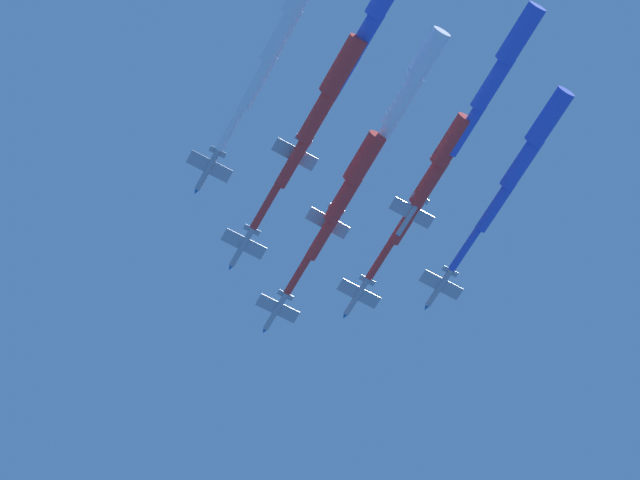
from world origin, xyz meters
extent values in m
cylinder|color=#9EA3AD|center=(11.04, -13.35, 165.79)|extent=(6.54, 7.69, 1.12)
cone|color=#1959A5|center=(14.23, -17.26, 165.79)|extent=(1.64, 1.68, 1.06)
cylinder|color=black|center=(8.04, -9.66, 165.79)|extent=(1.03, 0.99, 0.84)
ellipsoid|color=black|center=(12.28, -14.89, 166.26)|extent=(1.80, 1.96, 0.69)
cube|color=#9EA3AD|center=(10.70, -12.93, 165.74)|extent=(8.22, 7.39, 0.28)
cube|color=#1959A5|center=(13.69, -10.50, 165.87)|extent=(1.99, 2.23, 0.11)
cube|color=#1959A5|center=(7.71, -15.35, 165.74)|extent=(1.99, 2.23, 0.11)
cube|color=#9EA3AD|center=(8.66, -10.41, 165.79)|extent=(3.18, 2.87, 0.15)
cube|color=#1959A5|center=(8.64, -10.42, 166.74)|extent=(1.00, 1.18, 1.90)
cylinder|color=red|center=(5.11, -6.04, 165.79)|extent=(7.43, 8.68, 1.42)
cylinder|color=red|center=(-0.62, 0.54, 165.78)|extent=(7.98, 9.13, 2.13)
cylinder|color=red|center=(-5.80, 7.56, 165.79)|extent=(8.53, 9.58, 2.85)
cylinder|color=red|center=(-10.96, 14.61, 165.80)|extent=(9.08, 10.03, 3.56)
cylinder|color=#9EA3AD|center=(14.26, 2.17, 163.87)|extent=(6.57, 7.68, 1.13)
cone|color=#1959A5|center=(17.46, -1.74, 163.87)|extent=(1.65, 1.68, 1.07)
cylinder|color=black|center=(11.26, 5.84, 163.87)|extent=(1.03, 1.00, 0.84)
ellipsoid|color=black|center=(15.51, 0.63, 164.34)|extent=(1.80, 1.96, 0.70)
cube|color=#9EA3AD|center=(13.92, 2.59, 163.82)|extent=(8.21, 7.41, 0.34)
cube|color=#1959A5|center=(16.90, 5.02, 163.98)|extent=(2.00, 2.23, 0.12)
cube|color=#1959A5|center=(10.94, 0.15, 163.80)|extent=(2.00, 2.23, 0.12)
cube|color=#9EA3AD|center=(11.87, 5.09, 163.87)|extent=(3.17, 2.88, 0.17)
cube|color=#1959A5|center=(11.85, 5.08, 164.82)|extent=(1.01, 1.19, 1.90)
cylinder|color=red|center=(7.96, 9.88, 163.87)|extent=(8.26, 9.65, 1.43)
cylinder|color=red|center=(1.51, 17.30, 163.87)|extent=(8.81, 10.11, 2.15)
cylinder|color=red|center=(-4.39, 25.17, 163.88)|extent=(9.37, 10.56, 2.86)
cylinder|color=red|center=(-10.27, 33.05, 163.89)|extent=(9.92, 11.01, 3.58)
cylinder|color=#9EA3AD|center=(-4.80, -13.61, 166.86)|extent=(6.59, 7.69, 1.15)
cone|color=#1959A5|center=(-1.60, -17.51, 166.86)|extent=(1.67, 1.70, 1.09)
cylinder|color=black|center=(-7.81, -9.93, 166.86)|extent=(1.05, 1.01, 0.86)
ellipsoid|color=black|center=(-3.56, -15.15, 167.33)|extent=(1.81, 1.97, 0.71)
cube|color=#9EA3AD|center=(-5.14, -13.19, 166.81)|extent=(8.21, 7.41, 0.51)
cube|color=#1959A5|center=(-2.17, -10.75, 167.05)|extent=(2.00, 2.23, 0.13)
cube|color=#1959A5|center=(-8.12, -15.63, 166.71)|extent=(2.00, 2.23, 0.13)
cube|color=#9EA3AD|center=(-7.20, -10.68, 166.86)|extent=(3.17, 2.88, 0.24)
cube|color=#1959A5|center=(-7.23, -10.71, 167.81)|extent=(1.05, 1.21, 1.90)
cylinder|color=red|center=(-10.80, -6.28, 166.86)|extent=(7.58, 8.79, 1.46)
cylinder|color=red|center=(-16.64, 0.37, 166.85)|extent=(8.14, 9.25, 2.19)
cylinder|color=red|center=(-21.93, 7.47, 166.87)|extent=(8.71, 9.72, 2.92)
cylinder|color=red|center=(-27.19, 14.59, 166.88)|extent=(9.27, 10.18, 3.65)
cylinder|color=#9EA3AD|center=(-1.58, 1.91, 167.49)|extent=(6.66, 7.67, 1.17)
cone|color=#1959A5|center=(1.65, -1.98, 167.49)|extent=(1.69, 1.71, 1.11)
cylinder|color=black|center=(-4.61, 5.56, 167.49)|extent=(1.06, 1.02, 0.88)
ellipsoid|color=black|center=(-0.33, 0.36, 167.96)|extent=(1.83, 1.97, 0.73)
cube|color=#9EA3AD|center=(-1.92, 2.32, 167.44)|extent=(8.18, 7.44, 0.70)
cube|color=#1959A5|center=(1.03, 4.78, 167.76)|extent=(2.01, 2.22, 0.15)
cube|color=#1959A5|center=(-4.88, -0.14, 167.25)|extent=(2.01, 2.22, 0.15)
cube|color=#9EA3AD|center=(-3.99, 4.81, 167.49)|extent=(3.16, 2.89, 0.31)
cube|color=#1959A5|center=(-4.04, 4.77, 168.44)|extent=(1.08, 1.23, 1.90)
cylinder|color=white|center=(-7.75, 9.33, 167.49)|extent=(7.91, 9.09, 1.49)
cylinder|color=white|center=(-13.86, 16.21, 167.47)|extent=(8.49, 9.57, 2.23)
cylinder|color=white|center=(-19.43, 23.55, 167.50)|extent=(9.06, 10.04, 2.98)
cylinder|color=white|center=(-24.98, 30.91, 167.53)|extent=(9.63, 10.52, 3.72)
cylinder|color=#9EA3AD|center=(17.49, 17.68, 165.97)|extent=(6.58, 7.68, 1.13)
cone|color=#1959A5|center=(20.69, 13.77, 165.97)|extent=(1.66, 1.69, 1.08)
cylinder|color=black|center=(14.48, 21.35, 165.97)|extent=(1.04, 1.00, 0.85)
ellipsoid|color=black|center=(18.73, 16.14, 166.44)|extent=(1.81, 1.96, 0.70)
cube|color=#9EA3AD|center=(17.15, 18.10, 165.92)|extent=(8.21, 7.41, 0.39)
cube|color=#1959A5|center=(20.12, 20.53, 166.11)|extent=(2.00, 2.22, 0.12)
cube|color=#1959A5|center=(14.17, 15.66, 165.88)|extent=(2.00, 2.22, 0.12)
cube|color=#9EA3AD|center=(15.09, 20.60, 165.97)|extent=(3.17, 2.88, 0.19)
cube|color=#1959A5|center=(15.07, 20.59, 166.92)|extent=(1.02, 1.19, 1.90)
cylinder|color=white|center=(11.30, 25.24, 165.97)|extent=(8.00, 9.32, 1.44)
cylinder|color=white|center=(5.08, 32.37, 165.97)|extent=(8.56, 9.78, 2.16)
cylinder|color=white|center=(-0.59, 39.95, 165.98)|extent=(9.11, 10.24, 2.88)
cylinder|color=#9EA3AD|center=(-20.64, -13.87, 165.41)|extent=(6.60, 7.68, 1.14)
cone|color=#1959A5|center=(-17.43, -17.77, 165.41)|extent=(1.66, 1.69, 1.08)
cylinder|color=black|center=(-23.66, -10.20, 165.41)|extent=(1.04, 1.01, 0.86)
ellipsoid|color=black|center=(-19.40, -15.41, 165.87)|extent=(1.81, 1.97, 0.71)
cube|color=#9EA3AD|center=(-20.98, -13.45, 165.36)|extent=(8.20, 7.42, 0.46)
cube|color=#1959A5|center=(-18.01, -11.00, 165.57)|extent=(2.00, 2.22, 0.13)
cube|color=#1959A5|center=(-23.96, -15.89, 165.28)|extent=(2.00, 2.22, 0.13)
cube|color=#9EA3AD|center=(-23.04, -10.95, 165.41)|extent=(3.17, 2.88, 0.22)
cube|color=#1959A5|center=(-23.07, -10.97, 166.36)|extent=(1.04, 1.20, 1.90)
cylinder|color=blue|center=(-26.91, -6.24, 165.41)|extent=(8.17, 9.49, 1.45)
cylinder|color=blue|center=(-33.27, 1.02, 165.40)|extent=(8.73, 9.95, 2.18)
cylinder|color=blue|center=(-39.09, 8.74, 165.41)|extent=(9.29, 10.41, 2.90)
cylinder|color=blue|center=(-44.88, 16.47, 165.43)|extent=(9.85, 10.87, 3.63)
cylinder|color=#9EA3AD|center=(1.65, 17.42, 165.35)|extent=(6.64, 7.63, 1.13)
cone|color=#1959A5|center=(4.89, 13.54, 165.35)|extent=(1.66, 1.69, 1.07)
cylinder|color=black|center=(-1.40, 21.06, 165.35)|extent=(1.03, 1.00, 0.85)
ellipsoid|color=black|center=(2.91, 15.89, 165.81)|extent=(1.82, 1.96, 0.70)
cube|color=#9EA3AD|center=(1.30, 17.83, 165.30)|extent=(8.18, 7.46, 0.36)
cube|color=#1959A5|center=(4.25, 20.30, 165.47)|extent=(2.01, 2.21, 0.12)
cube|color=#1959A5|center=(-1.65, 15.36, 165.26)|extent=(2.01, 2.21, 0.12)
cube|color=#9EA3AD|center=(-0.78, 20.32, 165.35)|extent=(3.16, 2.90, 0.19)
cube|color=#1959A5|center=(-0.80, 20.30, 166.30)|extent=(1.03, 1.18, 1.90)
cylinder|color=blue|center=(-4.28, 24.51, 165.35)|extent=(7.28, 8.31, 1.44)
cylinder|color=blue|center=(-9.89, 30.74, 165.34)|extent=(7.84, 8.77, 2.16)
cylinder|color=blue|center=(-14.94, 37.43, 165.35)|extent=(8.39, 9.23, 2.87)
cylinder|color=#9EA3AD|center=(-17.42, 1.65, 166.22)|extent=(6.57, 7.72, 1.16)
cone|color=#1959A5|center=(-14.24, -2.27, 166.22)|extent=(1.67, 1.70, 1.10)
cylinder|color=black|center=(-20.41, 5.33, 166.22)|extent=(1.05, 1.01, 0.87)
ellipsoid|color=black|center=(-16.19, 0.09, 166.69)|extent=(1.82, 1.98, 0.72)
cube|color=#9EA3AD|center=(-17.76, 2.07, 166.17)|extent=(8.22, 7.39, 0.61)
cube|color=#1959A5|center=(-14.78, 4.49, 166.46)|extent=(2.00, 2.23, 0.14)
cube|color=#1959A5|center=(-20.74, -0.36, 166.03)|extent=(2.00, 2.23, 0.14)
cube|color=#9EA3AD|center=(-19.80, 4.58, 166.22)|extent=(3.18, 2.87, 0.28)
cube|color=#1959A5|center=(-19.84, 4.55, 167.17)|extent=(1.06, 1.23, 1.90)
cylinder|color=blue|center=(-23.67, 9.35, 166.22)|extent=(8.21, 9.63, 1.48)
cylinder|color=blue|center=(-30.04, 16.72, 166.21)|extent=(8.78, 10.09, 2.21)
cylinder|color=blue|center=(-35.86, 24.55, 166.23)|extent=(9.35, 10.56, 2.95)
cylinder|color=blue|center=(-41.66, 32.39, 166.25)|extent=(9.92, 11.02, 3.69)
camera|label=1|loc=(-18.43, 98.70, -47.56)|focal=70.70mm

